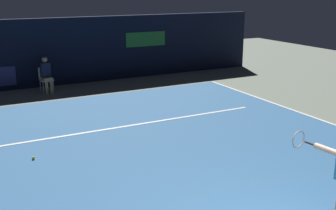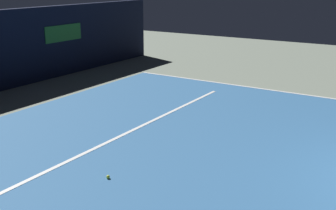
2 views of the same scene
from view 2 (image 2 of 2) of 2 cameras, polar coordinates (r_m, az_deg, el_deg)
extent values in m
plane|color=gray|center=(9.83, 5.40, -5.08)|extent=(33.56, 33.56, 0.00)
cube|color=#336699|center=(9.83, 5.40, -5.05)|extent=(10.80, 11.21, 0.01)
cube|color=white|center=(14.59, 15.05, 1.68)|extent=(0.10, 11.21, 0.01)
cube|color=white|center=(10.79, -3.91, -2.96)|extent=(8.42, 0.10, 0.01)
cube|color=#1E6B2D|center=(16.81, -13.61, 9.20)|extent=(1.80, 0.04, 0.60)
sphere|color=#CCE033|center=(8.21, -7.89, -9.35)|extent=(0.07, 0.07, 0.07)
camera|label=1|loc=(6.03, 78.45, 4.86)|focal=44.95mm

